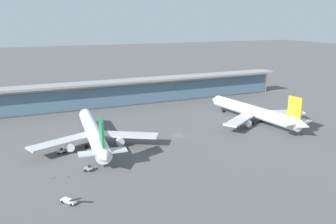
% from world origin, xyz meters
% --- Properties ---
extents(ground_plane, '(1200.00, 1200.00, 0.00)m').
position_xyz_m(ground_plane, '(0.00, 0.00, 0.00)').
color(ground_plane, '#515154').
extents(airliner_left_stand, '(50.81, 66.33, 17.65)m').
position_xyz_m(airliner_left_stand, '(-36.92, 2.27, 5.56)').
color(airliner_left_stand, white).
rests_on(airliner_left_stand, ground).
extents(airliner_centre_stand, '(50.67, 66.30, 17.65)m').
position_xyz_m(airliner_centre_stand, '(43.26, 2.56, 5.56)').
color(airliner_centre_stand, white).
rests_on(airliner_centre_stand, ground).
extents(service_truck_near_nose_white, '(2.88, 1.74, 2.05)m').
position_xyz_m(service_truck_near_nose_white, '(-50.41, -0.78, 0.87)').
color(service_truck_near_nose_white, silver).
rests_on(service_truck_near_nose_white, ground).
extents(service_truck_under_wing_white, '(6.86, 3.56, 2.70)m').
position_xyz_m(service_truck_under_wing_white, '(55.45, 3.84, 0.81)').
color(service_truck_under_wing_white, silver).
rests_on(service_truck_under_wing_white, ground).
extents(service_truck_mid_apron_grey, '(2.90, 1.77, 2.05)m').
position_xyz_m(service_truck_mid_apron_grey, '(27.82, 4.40, 0.87)').
color(service_truck_mid_apron_grey, gray).
rests_on(service_truck_mid_apron_grey, ground).
extents(service_truck_by_tail_white, '(5.17, 6.25, 2.70)m').
position_xyz_m(service_truck_by_tail_white, '(-53.36, -40.81, 0.81)').
color(service_truck_by_tail_white, silver).
rests_on(service_truck_by_tail_white, ground).
extents(service_truck_on_taxiway_grey, '(3.30, 2.70, 2.05)m').
position_xyz_m(service_truck_on_taxiway_grey, '(-44.02, -21.24, 0.87)').
color(service_truck_on_taxiway_grey, gray).
rests_on(service_truck_on_taxiway_grey, ground).
extents(terminal_building, '(203.12, 12.80, 15.20)m').
position_xyz_m(terminal_building, '(0.00, 65.90, 7.87)').
color(terminal_building, '#B2ADA3').
rests_on(terminal_building, ground).
extents(safety_cone_alpha, '(0.62, 0.62, 0.70)m').
position_xyz_m(safety_cone_alpha, '(-51.27, -23.32, 0.32)').
color(safety_cone_alpha, orange).
rests_on(safety_cone_alpha, ground).
extents(safety_cone_bravo, '(0.62, 0.62, 0.70)m').
position_xyz_m(safety_cone_bravo, '(-55.72, -22.19, 0.32)').
color(safety_cone_bravo, orange).
rests_on(safety_cone_bravo, ground).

